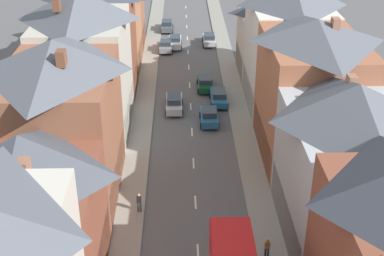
% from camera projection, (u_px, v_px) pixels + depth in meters
% --- Properties ---
extents(pavement_left, '(2.20, 104.00, 0.14)m').
position_uv_depth(pavement_left, '(142.00, 123.00, 54.82)').
color(pavement_left, gray).
rests_on(pavement_left, ground).
extents(pavement_right, '(2.20, 104.00, 0.14)m').
position_uv_depth(pavement_right, '(241.00, 122.00, 55.03)').
color(pavement_right, gray).
rests_on(pavement_right, ground).
extents(centre_line_dashes, '(0.14, 97.80, 0.01)m').
position_uv_depth(centre_line_dashes, '(192.00, 132.00, 53.18)').
color(centre_line_dashes, silver).
rests_on(centre_line_dashes, ground).
extents(terrace_row_left, '(8.00, 77.24, 14.24)m').
position_uv_depth(terrace_row_left, '(64.00, 119.00, 41.42)').
color(terrace_row_left, brown).
rests_on(terrace_row_left, ground).
extents(terrace_row_right, '(8.00, 68.81, 14.39)m').
position_uv_depth(terrace_row_right, '(347.00, 156.00, 36.31)').
color(terrace_row_right, brown).
rests_on(terrace_row_right, ground).
extents(car_near_blue, '(1.90, 4.59, 1.69)m').
position_uv_depth(car_near_blue, '(174.00, 103.00, 57.33)').
color(car_near_blue, '#B7BABF').
rests_on(car_near_blue, ground).
extents(car_near_silver, '(1.90, 4.02, 1.66)m').
position_uv_depth(car_near_silver, '(209.00, 116.00, 54.51)').
color(car_near_silver, '#236093').
rests_on(car_near_silver, ground).
extents(car_parked_left_a, '(1.90, 4.59, 1.66)m').
position_uv_depth(car_parked_left_a, '(167.00, 25.00, 82.81)').
color(car_parked_left_a, '#4C515B').
rests_on(car_parked_left_a, ground).
extents(car_parked_right_a, '(1.90, 4.55, 1.62)m').
position_uv_depth(car_parked_right_a, '(219.00, 97.00, 58.84)').
color(car_parked_right_a, '#236093').
rests_on(car_parked_right_a, ground).
extents(car_mid_black, '(1.90, 3.88, 1.62)m').
position_uv_depth(car_mid_black, '(166.00, 46.00, 74.22)').
color(car_mid_black, gray).
rests_on(car_mid_black, ground).
extents(car_parked_left_b, '(1.90, 4.59, 1.70)m').
position_uv_depth(car_parked_left_b, '(175.00, 41.00, 75.80)').
color(car_parked_left_b, silver).
rests_on(car_parked_left_b, ground).
extents(car_mid_white, '(1.90, 4.50, 1.57)m').
position_uv_depth(car_mid_white, '(205.00, 83.00, 62.45)').
color(car_mid_white, '#144728').
rests_on(car_mid_white, ground).
extents(car_parked_right_b, '(1.90, 4.48, 1.59)m').
position_uv_depth(car_parked_right_b, '(209.00, 39.00, 76.90)').
color(car_parked_right_b, '#B7BABF').
rests_on(car_parked_right_b, ground).
extents(pedestrian_mid_right, '(0.36, 0.22, 1.61)m').
position_uv_depth(pedestrian_mid_right, '(267.00, 247.00, 36.15)').
color(pedestrian_mid_right, '#23232D').
rests_on(pedestrian_mid_right, pavement_right).
extents(pedestrian_far_left, '(0.36, 0.22, 1.61)m').
position_uv_depth(pedestrian_far_left, '(139.00, 202.00, 40.82)').
color(pedestrian_far_left, '#3D4256').
rests_on(pedestrian_far_left, pavement_left).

